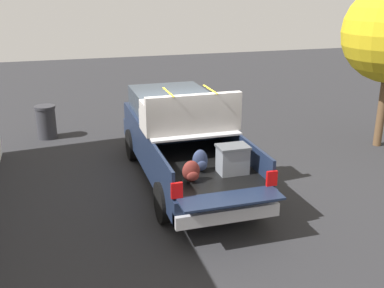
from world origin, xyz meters
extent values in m
plane|color=#262628|center=(0.00, 0.00, 0.00)|extent=(40.00, 40.00, 0.00)
cube|color=#162138|center=(0.00, 0.00, 0.62)|extent=(5.50, 1.92, 0.47)
cube|color=black|center=(-1.20, 0.00, 0.87)|extent=(2.80, 1.80, 0.04)
cube|color=#162138|center=(-1.20, 0.93, 1.10)|extent=(2.80, 0.06, 0.50)
cube|color=#162138|center=(-1.20, -0.93, 1.10)|extent=(2.80, 0.06, 0.50)
cube|color=#162138|center=(0.17, 0.00, 1.10)|extent=(0.06, 1.80, 0.50)
cube|color=#162138|center=(-2.88, 0.00, 0.87)|extent=(0.55, 1.80, 0.04)
cube|color=#B2B2B7|center=(-0.43, 0.00, 1.37)|extent=(1.25, 1.92, 0.04)
cube|color=#162138|center=(1.35, 0.00, 1.10)|extent=(2.30, 1.92, 0.50)
cube|color=#2D3842|center=(1.25, 0.00, 1.61)|extent=(1.94, 1.76, 0.52)
cube|color=#162138|center=(2.70, 0.00, 1.04)|extent=(0.40, 1.82, 0.38)
cube|color=#B2B2B7|center=(-2.72, 0.00, 0.50)|extent=(0.24, 1.92, 0.24)
cube|color=red|center=(-2.62, 0.88, 1.03)|extent=(0.06, 0.20, 0.28)
cube|color=red|center=(-2.62, -0.88, 1.03)|extent=(0.06, 0.20, 0.28)
cylinder|color=black|center=(1.75, 0.88, 0.40)|extent=(0.80, 0.30, 0.80)
cylinder|color=black|center=(1.75, -0.88, 0.40)|extent=(0.80, 0.30, 0.80)
cylinder|color=black|center=(-1.75, 0.88, 0.40)|extent=(0.80, 0.30, 0.80)
cylinder|color=black|center=(-1.75, -0.88, 0.40)|extent=(0.80, 0.30, 0.80)
cube|color=slate|center=(-1.85, -0.43, 1.14)|extent=(0.40, 0.55, 0.50)
cube|color=#505359|center=(-1.85, -0.43, 1.41)|extent=(0.44, 0.59, 0.05)
ellipsoid|color=#283351|center=(-1.61, 0.14, 1.11)|extent=(0.20, 0.30, 0.44)
ellipsoid|color=#283351|center=(-1.72, 0.14, 1.04)|extent=(0.09, 0.21, 0.19)
ellipsoid|color=maroon|center=(-2.02, 0.45, 1.09)|extent=(0.20, 0.33, 0.40)
ellipsoid|color=maroon|center=(-2.13, 0.45, 1.03)|extent=(0.09, 0.23, 0.18)
cube|color=#9E9993|center=(-0.43, 0.00, 1.60)|extent=(0.82, 2.03, 0.42)
cube|color=#9E9993|center=(-0.75, 0.00, 2.01)|extent=(0.16, 2.03, 0.40)
cube|color=#9E9993|center=(-0.38, 0.92, 1.92)|extent=(0.58, 0.20, 0.22)
cube|color=#9E9993|center=(-0.38, -0.92, 1.92)|extent=(0.58, 0.20, 0.22)
cube|color=yellow|center=(-0.43, 0.46, 2.22)|extent=(0.92, 0.03, 0.02)
cube|color=yellow|center=(-0.43, -0.46, 2.22)|extent=(0.92, 0.03, 0.02)
cylinder|color=brown|center=(0.82, -5.93, 1.17)|extent=(0.22, 0.22, 2.34)
cylinder|color=#2D2D33|center=(4.24, 3.04, 0.45)|extent=(0.56, 0.56, 0.90)
cylinder|color=#2D2D33|center=(4.24, 3.04, 0.94)|extent=(0.60, 0.60, 0.08)
camera|label=1|loc=(-9.39, 2.66, 4.28)|focal=42.69mm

